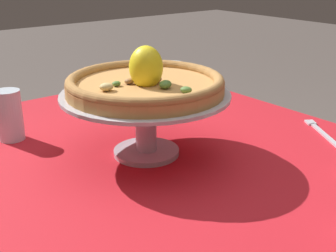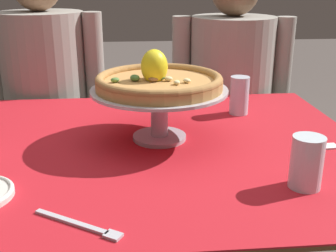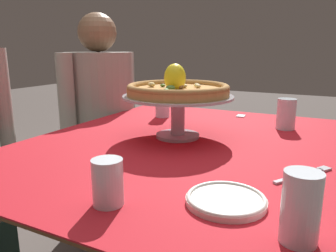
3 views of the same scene
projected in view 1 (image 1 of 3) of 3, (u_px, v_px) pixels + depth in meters
dining_table at (171, 192)px, 1.09m from camera, size 1.25×1.00×0.73m
pizza_stand at (146, 109)px, 1.02m from camera, size 0.39×0.39×0.15m
pizza at (145, 83)px, 1.00m from camera, size 0.36×0.36×0.11m
water_glass_back_right at (10, 118)px, 1.13m from camera, size 0.06×0.06×0.13m
water_glass_front_right at (173, 83)px, 1.45m from camera, size 0.07×0.07×0.12m
dinner_fork at (321, 132)px, 1.19m from camera, size 0.18×0.12×0.01m
sugar_packet at (90, 99)px, 1.46m from camera, size 0.05×0.04×0.00m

